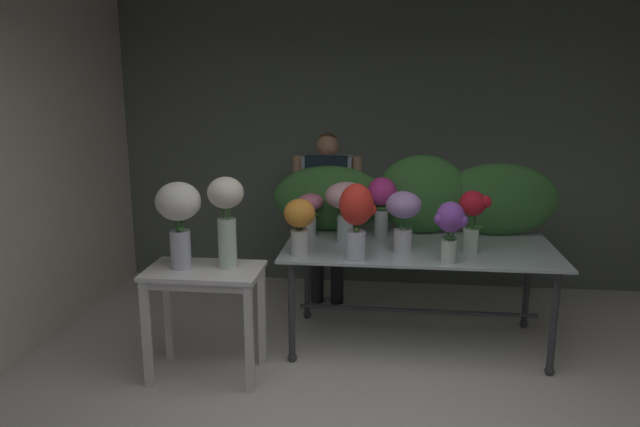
% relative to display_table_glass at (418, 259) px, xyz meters
% --- Properties ---
extents(ground_plane, '(7.34, 7.34, 0.00)m').
position_rel_display_table_glass_xyz_m(ground_plane, '(-0.30, -0.17, -0.69)').
color(ground_plane, silver).
extents(wall_back, '(5.34, 0.12, 2.79)m').
position_rel_display_table_glass_xyz_m(wall_back, '(-0.30, 1.50, 0.70)').
color(wall_back, slate).
rests_on(wall_back, ground).
extents(wall_left, '(0.12, 3.46, 2.79)m').
position_rel_display_table_glass_xyz_m(wall_left, '(-2.97, -0.17, 0.70)').
color(wall_left, beige).
rests_on(wall_left, ground).
extents(display_table_glass, '(2.03, 1.03, 0.80)m').
position_rel_display_table_glass_xyz_m(display_table_glass, '(0.00, 0.00, 0.00)').
color(display_table_glass, silver).
rests_on(display_table_glass, ground).
extents(side_table_white, '(0.78, 0.49, 0.78)m').
position_rel_display_table_glass_xyz_m(side_table_white, '(-1.47, -0.68, -0.03)').
color(side_table_white, white).
rests_on(side_table_white, ground).
extents(florist, '(0.62, 0.24, 1.57)m').
position_rel_display_table_glass_xyz_m(florist, '(-0.78, 0.80, 0.28)').
color(florist, '#232328').
rests_on(florist, ground).
extents(foliage_backdrop, '(2.30, 0.29, 0.65)m').
position_rel_display_table_glass_xyz_m(foliage_backdrop, '(-0.05, 0.40, 0.40)').
color(foliage_backdrop, '#387033').
rests_on(foliage_backdrop, display_table_glass).
extents(vase_lilac_tulips, '(0.26, 0.25, 0.45)m').
position_rel_display_table_glass_xyz_m(vase_lilac_tulips, '(-0.13, -0.15, 0.39)').
color(vase_lilac_tulips, silver).
rests_on(vase_lilac_tulips, display_table_glass).
extents(vase_violet_lilies, '(0.23, 0.19, 0.43)m').
position_rel_display_table_glass_xyz_m(vase_violet_lilies, '(0.18, -0.40, 0.37)').
color(vase_violet_lilies, silver).
rests_on(vase_violet_lilies, display_table_glass).
extents(vase_magenta_hydrangea, '(0.27, 0.23, 0.48)m').
position_rel_display_table_glass_xyz_m(vase_magenta_hydrangea, '(-0.29, 0.23, 0.41)').
color(vase_magenta_hydrangea, silver).
rests_on(vase_magenta_hydrangea, display_table_glass).
extents(vase_crimson_dahlias, '(0.23, 0.19, 0.46)m').
position_rel_display_table_glass_xyz_m(vase_crimson_dahlias, '(0.37, -0.13, 0.38)').
color(vase_crimson_dahlias, silver).
rests_on(vase_crimson_dahlias, display_table_glass).
extents(vase_scarlet_carnations, '(0.26, 0.24, 0.54)m').
position_rel_display_table_glass_xyz_m(vase_scarlet_carnations, '(-0.46, -0.40, 0.43)').
color(vase_scarlet_carnations, silver).
rests_on(vase_scarlet_carnations, display_table_glass).
extents(vase_rosy_stock, '(0.21, 0.21, 0.35)m').
position_rel_display_table_glass_xyz_m(vase_rosy_stock, '(-0.85, 0.21, 0.33)').
color(vase_rosy_stock, silver).
rests_on(vase_rosy_stock, display_table_glass).
extents(vase_blush_peonies, '(0.32, 0.32, 0.47)m').
position_rel_display_table_glass_xyz_m(vase_blush_peonies, '(-0.56, 0.06, 0.42)').
color(vase_blush_peonies, silver).
rests_on(vase_blush_peonies, display_table_glass).
extents(vase_sunset_freesia, '(0.22, 0.22, 0.41)m').
position_rel_display_table_glass_xyz_m(vase_sunset_freesia, '(-0.86, -0.33, 0.35)').
color(vase_sunset_freesia, silver).
rests_on(vase_sunset_freesia, display_table_glass).
extents(vase_white_roses_tall, '(0.30, 0.30, 0.59)m').
position_rel_display_table_glass_xyz_m(vase_white_roses_tall, '(-1.63, -0.68, 0.47)').
color(vase_white_roses_tall, silver).
rests_on(vase_white_roses_tall, side_table_white).
extents(vase_cream_lisianthus_tall, '(0.24, 0.24, 0.62)m').
position_rel_display_table_glass_xyz_m(vase_cream_lisianthus_tall, '(-1.32, -0.63, 0.47)').
color(vase_cream_lisianthus_tall, silver).
rests_on(vase_cream_lisianthus_tall, side_table_white).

